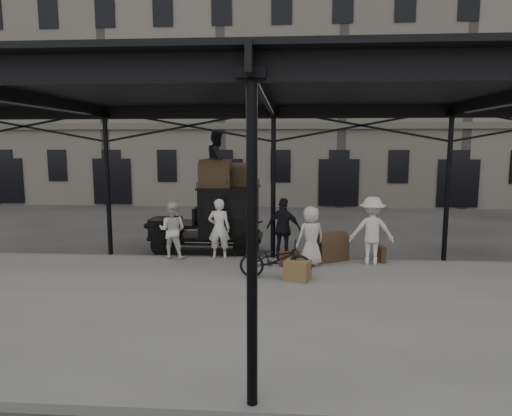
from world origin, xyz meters
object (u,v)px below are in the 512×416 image
Objects in this scene: porter_official at (284,229)px; steamer_trunk_platform at (330,248)px; porter_left at (219,229)px; steamer_trunk_roof_near at (215,176)px; taxi at (220,217)px; bicycle at (276,260)px.

porter_official reaches higher than steamer_trunk_platform.
steamer_trunk_platform is at bearing 178.62° from porter_left.
porter_official is (1.91, 0.00, 0.02)m from porter_left.
porter_left is at bearing -73.21° from steamer_trunk_roof_near.
porter_left reaches higher than steamer_trunk_platform.
steamer_trunk_platform is at bearing -13.04° from steamer_trunk_roof_near.
porter_left is 1.91m from porter_official.
porter_left is 0.98× the size of porter_official.
steamer_trunk_roof_near is at bearing -108.07° from taxi.
steamer_trunk_roof_near is at bearing 36.48° from bicycle.
steamer_trunk_platform is (3.28, 0.00, -0.55)m from porter_left.
steamer_trunk_roof_near is at bearing 135.84° from steamer_trunk_platform.
porter_official is at bearing 151.57° from steamer_trunk_platform.
porter_official is (2.08, -1.24, -0.14)m from taxi.
steamer_trunk_roof_near reaches higher than porter_left.
porter_left is 1.90× the size of steamer_trunk_platform.
bicycle is at bearing -59.08° from taxi.
taxi is at bearing -10.06° from porter_official.
porter_official is at bearing -2.98° from bicycle.
porter_left is (0.17, -1.24, -0.16)m from taxi.
bicycle reaches higher than steamer_trunk_platform.
bicycle is (1.73, -1.93, -0.41)m from porter_left.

